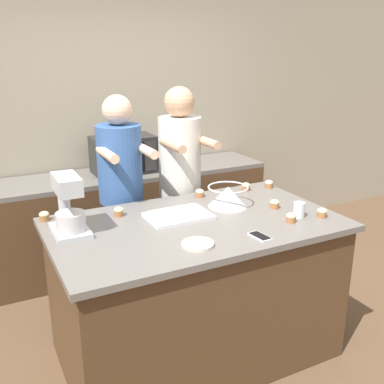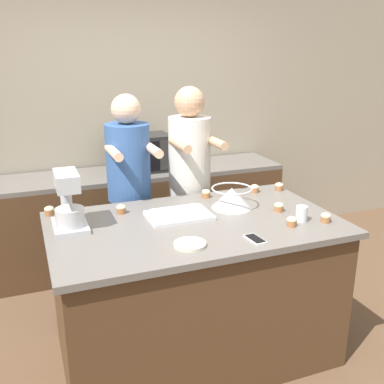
{
  "view_description": "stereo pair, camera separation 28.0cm",
  "coord_description": "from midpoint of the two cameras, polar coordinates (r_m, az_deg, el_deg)",
  "views": [
    {
      "loc": [
        -1.22,
        -2.33,
        2.0
      ],
      "look_at": [
        0.0,
        0.05,
        1.14
      ],
      "focal_mm": 42.0,
      "sensor_mm": 36.0,
      "label": 1
    },
    {
      "loc": [
        -0.96,
        -2.44,
        2.0
      ],
      "look_at": [
        0.0,
        0.05,
        1.14
      ],
      "focal_mm": 42.0,
      "sensor_mm": 36.0,
      "label": 2
    }
  ],
  "objects": [
    {
      "name": "baking_tray",
      "position": [
        2.88,
        1.12,
        -2.95
      ],
      "size": [
        0.4,
        0.27,
        0.04
      ],
      "color": "silver",
      "rests_on": "island_counter"
    },
    {
      "name": "island_counter",
      "position": [
        3.03,
        3.08,
        -12.27
      ],
      "size": [
        1.81,
        1.06,
        0.96
      ],
      "color": "#4C331E",
      "rests_on": "ground_plane"
    },
    {
      "name": "small_plate",
      "position": [
        2.48,
        2.99,
        -6.71
      ],
      "size": [
        0.18,
        0.18,
        0.02
      ],
      "color": "beige",
      "rests_on": "island_counter"
    },
    {
      "name": "stand_mixer",
      "position": [
        2.72,
        -12.62,
        -1.53
      ],
      "size": [
        0.2,
        0.3,
        0.35
      ],
      "color": "#B2B7BC",
      "rests_on": "island_counter"
    },
    {
      "name": "cupcake_0",
      "position": [
        2.84,
        15.36,
        -3.67
      ],
      "size": [
        0.06,
        0.06,
        0.06
      ],
      "color": "#9E6038",
      "rests_on": "island_counter"
    },
    {
      "name": "person_left",
      "position": [
        3.41,
        -5.55,
        -1.11
      ],
      "size": [
        0.34,
        0.5,
        1.69
      ],
      "color": "#33384C",
      "rests_on": "ground_plane"
    },
    {
      "name": "cupcake_1",
      "position": [
        3.07,
        13.57,
        -1.89
      ],
      "size": [
        0.06,
        0.06,
        0.06
      ],
      "color": "#9E6038",
      "rests_on": "island_counter"
    },
    {
      "name": "cupcake_3",
      "position": [
        3.43,
        10.29,
        0.43
      ],
      "size": [
        0.06,
        0.06,
        0.06
      ],
      "color": "#9E6038",
      "rests_on": "island_counter"
    },
    {
      "name": "mixing_bowl",
      "position": [
        3.06,
        7.68,
        -0.68
      ],
      "size": [
        0.28,
        0.28,
        0.14
      ],
      "color": "#BCBCC1",
      "rests_on": "island_counter"
    },
    {
      "name": "cupcake_2",
      "position": [
        3.02,
        -15.18,
        -2.34
      ],
      "size": [
        0.06,
        0.06,
        0.06
      ],
      "color": "#9E6038",
      "rests_on": "island_counter"
    },
    {
      "name": "back_counter",
      "position": [
        4.33,
        -5.09,
        -3.15
      ],
      "size": [
        2.8,
        0.6,
        0.91
      ],
      "color": "#4C331E",
      "rests_on": "ground_plane"
    },
    {
      "name": "cell_phone",
      "position": [
        2.6,
        11.11,
        -5.97
      ],
      "size": [
        0.08,
        0.15,
        0.01
      ],
      "color": "silver",
      "rests_on": "island_counter"
    },
    {
      "name": "ground_plane",
      "position": [
        3.3,
        2.93,
        -19.53
      ],
      "size": [
        16.0,
        16.0,
        0.0
      ],
      "primitive_type": "plane",
      "color": "brown"
    },
    {
      "name": "cupcake_5",
      "position": [
        2.96,
        -6.34,
        -2.19
      ],
      "size": [
        0.06,
        0.06,
        0.06
      ],
      "color": "#9E6038",
      "rests_on": "island_counter"
    },
    {
      "name": "back_wall",
      "position": [
        4.43,
        -6.69,
        9.3
      ],
      "size": [
        10.0,
        0.06,
        2.7
      ],
      "color": "gray",
      "rests_on": "ground_plane"
    },
    {
      "name": "cupcake_6",
      "position": [
        3.51,
        13.26,
        0.66
      ],
      "size": [
        0.06,
        0.06,
        0.06
      ],
      "color": "#9E6038",
      "rests_on": "island_counter"
    },
    {
      "name": "microwave_oven",
      "position": [
        4.16,
        -4.75,
        4.92
      ],
      "size": [
        0.55,
        0.34,
        0.33
      ],
      "color": "black",
      "rests_on": "back_counter"
    },
    {
      "name": "drinking_glass",
      "position": [
        2.93,
        16.45,
        -2.72
      ],
      "size": [
        0.07,
        0.07,
        0.1
      ],
      "color": "silver",
      "rests_on": "island_counter"
    },
    {
      "name": "cupcake_4",
      "position": [
        3.26,
        4.25,
        -0.22
      ],
      "size": [
        0.06,
        0.06,
        0.06
      ],
      "color": "#9E6038",
      "rests_on": "island_counter"
    },
    {
      "name": "person_right",
      "position": [
        3.56,
        1.98,
        0.17
      ],
      "size": [
        0.34,
        0.5,
        1.73
      ],
      "color": "brown",
      "rests_on": "ground_plane"
    },
    {
      "name": "cupcake_7",
      "position": [
        2.96,
        19.26,
        -3.12
      ],
      "size": [
        0.06,
        0.06,
        0.06
      ],
      "color": "#9E6038",
      "rests_on": "island_counter"
    }
  ]
}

